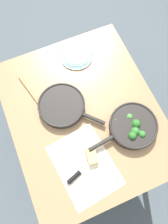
{
  "coord_description": "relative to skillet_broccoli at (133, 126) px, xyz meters",
  "views": [
    {
      "loc": [
        0.33,
        -0.14,
        1.9
      ],
      "look_at": [
        0.0,
        0.0,
        0.8
      ],
      "focal_mm": 32.0,
      "sensor_mm": 36.0,
      "label": 1
    }
  ],
  "objects": [
    {
      "name": "wooden_spoon",
      "position": [
        -0.36,
        -0.45,
        -0.02
      ],
      "size": [
        0.33,
        0.11,
        0.02
      ],
      "rotation": [
        0.0,
        0.0,
        0.25
      ],
      "color": "#A87A4C",
      "rests_on": "dining_table_red"
    },
    {
      "name": "skillet_eggs",
      "position": [
        -0.27,
        -0.32,
        -0.01
      ],
      "size": [
        0.34,
        0.33,
        0.05
      ],
      "rotation": [
        0.0,
        0.0,
        0.75
      ],
      "color": "black",
      "rests_on": "dining_table_red"
    },
    {
      "name": "ground_plane",
      "position": [
        -0.19,
        -0.22,
        -0.81
      ],
      "size": [
        14.0,
        14.0,
        0.0
      ],
      "primitive_type": "plane",
      "color": "#424C51"
    },
    {
      "name": "dining_table_red",
      "position": [
        -0.19,
        -0.22,
        -0.13
      ],
      "size": [
        1.05,
        0.86,
        0.78
      ],
      "color": "olive",
      "rests_on": "ground_plane"
    },
    {
      "name": "parchment_sheet",
      "position": [
        0.09,
        -0.33,
        -0.03
      ],
      "size": [
        0.41,
        0.33,
        0.0
      ],
      "color": "beige",
      "rests_on": "dining_table_red"
    },
    {
      "name": "cheese_block",
      "position": [
        0.05,
        -0.27,
        -0.01
      ],
      "size": [
        0.1,
        0.06,
        0.04
      ],
      "color": "#E0C15B",
      "rests_on": "dining_table_red"
    },
    {
      "name": "skillet_broccoli",
      "position": [
        0.0,
        0.0,
        0.0
      ],
      "size": [
        0.27,
        0.42,
        0.08
      ],
      "rotation": [
        0.0,
        0.0,
        4.82
      ],
      "color": "black",
      "rests_on": "dining_table_red"
    },
    {
      "name": "grater_knife",
      "position": [
        0.11,
        -0.36,
        -0.02
      ],
      "size": [
        0.1,
        0.24,
        0.02
      ],
      "rotation": [
        0.0,
        0.0,
        1.9
      ],
      "color": "silver",
      "rests_on": "dining_table_red"
    },
    {
      "name": "dinner_plate_stack",
      "position": [
        -0.57,
        -0.11,
        -0.02
      ],
      "size": [
        0.22,
        0.22,
        0.03
      ],
      "color": "white",
      "rests_on": "dining_table_red"
    }
  ]
}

